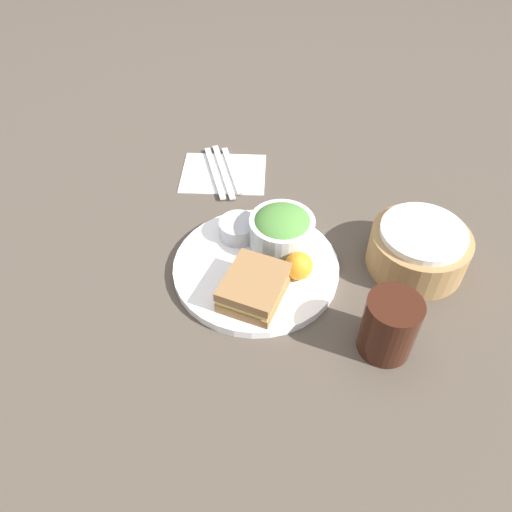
% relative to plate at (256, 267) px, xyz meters
% --- Properties ---
extents(ground_plane, '(4.00, 4.00, 0.00)m').
position_rel_plate_xyz_m(ground_plane, '(0.00, 0.00, -0.01)').
color(ground_plane, '#4C4238').
extents(plate, '(0.28, 0.28, 0.02)m').
position_rel_plate_xyz_m(plate, '(0.00, 0.00, 0.00)').
color(plate, white).
rests_on(plate, ground_plane).
extents(sandwich, '(0.13, 0.12, 0.04)m').
position_rel_plate_xyz_m(sandwich, '(0.07, -0.00, 0.03)').
color(sandwich, olive).
rests_on(sandwich, plate).
extents(salad_bowl, '(0.11, 0.11, 0.07)m').
position_rel_plate_xyz_m(salad_bowl, '(-0.05, 0.04, 0.04)').
color(salad_bowl, silver).
rests_on(salad_bowl, plate).
extents(dressing_cup, '(0.07, 0.07, 0.03)m').
position_rel_plate_xyz_m(dressing_cup, '(-0.07, -0.03, 0.02)').
color(dressing_cup, '#B7B7BC').
rests_on(dressing_cup, plate).
extents(orange_wedge, '(0.05, 0.05, 0.05)m').
position_rel_plate_xyz_m(orange_wedge, '(0.02, 0.07, 0.03)').
color(orange_wedge, orange).
rests_on(orange_wedge, plate).
extents(drink_glass, '(0.08, 0.08, 0.10)m').
position_rel_plate_xyz_m(drink_glass, '(0.14, 0.20, 0.04)').
color(drink_glass, '#38190F').
rests_on(drink_glass, ground_plane).
extents(bread_basket, '(0.16, 0.16, 0.08)m').
position_rel_plate_xyz_m(bread_basket, '(-0.03, 0.27, 0.03)').
color(bread_basket, '#997547').
rests_on(bread_basket, ground_plane).
extents(napkin, '(0.14, 0.17, 0.00)m').
position_rel_plate_xyz_m(napkin, '(-0.27, -0.08, -0.01)').
color(napkin, white).
rests_on(napkin, ground_plane).
extents(fork, '(0.17, 0.06, 0.01)m').
position_rel_plate_xyz_m(fork, '(-0.26, -0.10, -0.00)').
color(fork, silver).
rests_on(fork, napkin).
extents(knife, '(0.18, 0.06, 0.01)m').
position_rel_plate_xyz_m(knife, '(-0.27, -0.08, -0.00)').
color(knife, silver).
rests_on(knife, napkin).
extents(spoon, '(0.15, 0.06, 0.01)m').
position_rel_plate_xyz_m(spoon, '(-0.27, -0.06, -0.00)').
color(spoon, silver).
rests_on(spoon, napkin).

